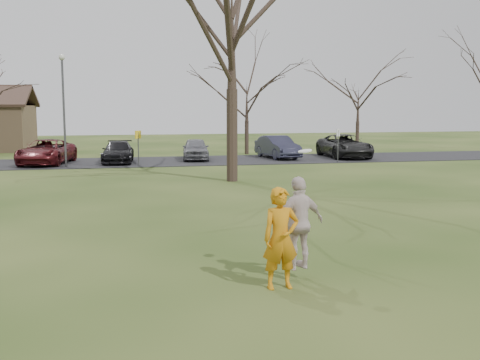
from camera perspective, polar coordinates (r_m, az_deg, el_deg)
name	(u,v)px	position (r m, az deg, el deg)	size (l,w,h in m)	color
ground	(282,280)	(11.49, 4.27, -9.98)	(120.00, 120.00, 0.00)	#1E380F
parking_strip	(169,161)	(35.81, -7.11, 1.88)	(62.00, 6.50, 0.04)	black
player_defender	(281,238)	(10.75, 4.11, -5.86)	(0.70, 0.46, 1.93)	#BF760F
car_2	(46,152)	(35.46, -18.86, 2.70)	(2.41, 5.23, 1.45)	#541318
car_3	(118,152)	(35.30, -12.14, 2.77)	(1.80, 4.42, 1.28)	black
car_4	(196,149)	(36.46, -4.48, 3.13)	(1.63, 4.04, 1.38)	slate
car_5	(277,147)	(37.59, 3.78, 3.33)	(1.55, 4.45, 1.47)	#28293C
car_6	(345,146)	(38.68, 10.45, 3.39)	(2.53, 5.49, 1.53)	black
catching_play	(299,223)	(11.30, 5.97, -4.29)	(1.17, 0.73, 2.38)	beige
lamp_post	(63,97)	(33.14, -17.31, 8.01)	(0.34, 0.34, 6.27)	#47474C
sign_yellow	(138,142)	(32.59, -10.19, 3.81)	(0.35, 0.35, 2.08)	#47474C
sign_white	(338,139)	(35.12, 9.83, 4.06)	(0.35, 0.35, 2.08)	#47474C
big_tree	(232,26)	(26.27, -0.83, 15.21)	(9.00, 9.00, 14.00)	#352821
small_tree_row	(223,100)	(41.27, -1.70, 8.04)	(55.00, 5.90, 8.50)	#352821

